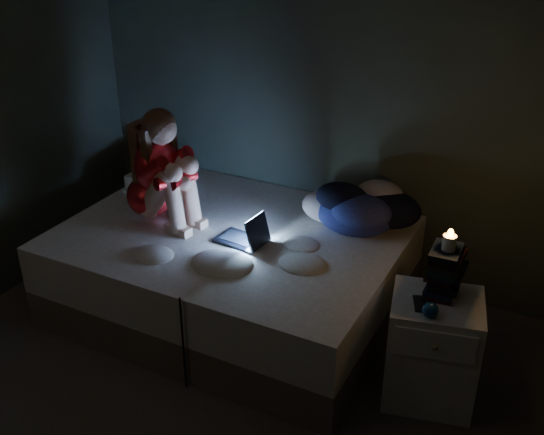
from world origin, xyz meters
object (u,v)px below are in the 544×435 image
Objects in this scene: laptop at (240,226)px; candle at (449,244)px; nightstand at (432,349)px; bed at (232,270)px; phone at (419,301)px; woman at (149,163)px.

candle reaches higher than laptop.
nightstand is (1.26, -0.15, -0.37)m from laptop.
candle is at bearing 79.33° from nightstand.
bed is 1.37m from phone.
bed is 0.88m from woman.
candle is at bearing 2.07° from laptop.
laptop is 2.14× the size of phone.
bed is at bearing 14.61° from woman.
phone is (-0.08, -0.14, -0.29)m from candle.
laptop is 1.33m from nightstand.
woman is 1.90m from phone.
phone is at bearing -120.75° from candle.
laptop is 0.48× the size of nightstand.
laptop is at bearing 159.84° from nightstand.
phone reaches higher than bed.
laptop is 3.75× the size of candle.
nightstand is at bearing 3.38° from woman.
nightstand is at bearing 24.64° from phone.
bed is 1.40m from nightstand.
phone is (-0.09, -0.06, 0.32)m from nightstand.
candle is at bearing 5.89° from woman.
nightstand is at bearing -87.36° from candle.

